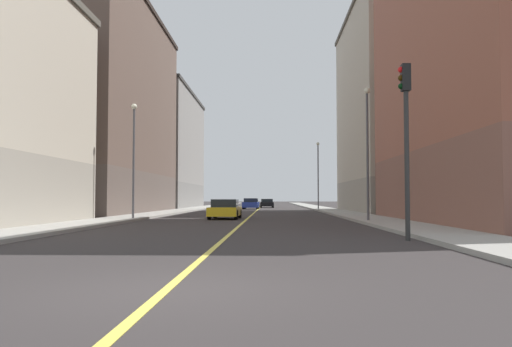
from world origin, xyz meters
name	(u,v)px	position (x,y,z in m)	size (l,w,h in m)	color
ground_plane	(167,290)	(0.00, 0.00, 0.00)	(400.00, 400.00, 0.00)	#332E2E
sidewalk_left	(329,210)	(7.92, 49.00, 0.07)	(2.89, 168.00, 0.15)	#9E9B93
sidewalk_right	(185,210)	(-7.92, 49.00, 0.07)	(2.89, 168.00, 0.15)	#9E9B93
lane_center_stripe	(257,211)	(0.00, 49.00, 0.01)	(0.16, 154.00, 0.01)	#E5D14C
building_left_near	(496,31)	(13.85, 20.16, 10.51)	(9.27, 21.40, 21.01)	brown
building_left_mid	(396,111)	(13.85, 42.75, 9.93)	(9.27, 20.60, 19.84)	#9D9688
building_right_midblock	(103,110)	(-13.85, 38.58, 9.48)	(9.27, 25.00, 18.95)	brown
building_right_distant	(161,150)	(-13.85, 63.96, 8.08)	(9.27, 23.57, 16.14)	slate
traffic_light_left_near	(406,125)	(6.06, 9.25, 3.80)	(0.40, 0.32, 5.85)	#2D2D2D
street_lamp_left_near	(367,140)	(7.08, 21.49, 4.69)	(0.36, 0.36, 7.55)	#4C4C51
street_lamp_right_near	(134,149)	(-7.08, 24.29, 4.52)	(0.36, 0.36, 7.22)	#4C4C51
street_lamp_left_far	(318,169)	(7.08, 52.25, 4.81)	(0.36, 0.36, 7.78)	#4C4C51
car_yellow	(225,209)	(-1.49, 26.63, 0.63)	(2.02, 4.52, 1.31)	gold
car_black	(267,203)	(0.98, 66.94, 0.63)	(2.04, 4.65, 1.26)	black
car_blue	(251,204)	(-0.94, 57.03, 0.66)	(2.07, 4.51, 1.36)	#23389E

